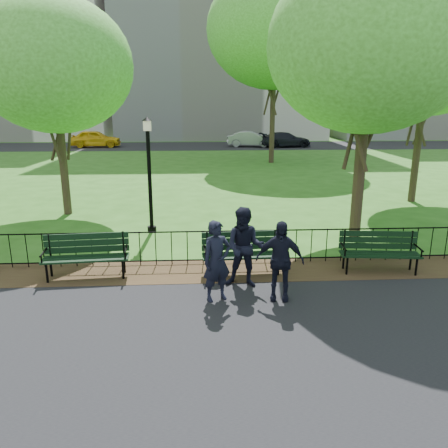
{
  "coord_description": "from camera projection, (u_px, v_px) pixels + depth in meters",
  "views": [
    {
      "loc": [
        -0.67,
        -8.58,
        3.98
      ],
      "look_at": [
        -0.09,
        1.5,
        1.21
      ],
      "focal_mm": 35.0,
      "sensor_mm": 36.0,
      "label": 1
    }
  ],
  "objects": [
    {
      "name": "tree_far_e",
      "position": [
        275.0,
        30.0,
        28.53
      ],
      "size": [
        8.98,
        8.98,
        12.52
      ],
      "color": "#2D2116",
      "rests_on": "ground"
    },
    {
      "name": "iron_fence",
      "position": [
        226.0,
        245.0,
        11.15
      ],
      "size": [
        24.06,
        0.06,
        1.0
      ],
      "color": "black",
      "rests_on": "ground"
    },
    {
      "name": "far_street",
      "position": [
        206.0,
        146.0,
        43.04
      ],
      "size": [
        70.0,
        9.0,
        0.01
      ],
      "primitive_type": "cube",
      "color": "black",
      "rests_on": "ground"
    },
    {
      "name": "ground",
      "position": [
        232.0,
        297.0,
        9.36
      ],
      "size": [
        120.0,
        120.0,
        0.0
      ],
      "primitive_type": "plane",
      "color": "#2B5B17"
    },
    {
      "name": "apartment_west",
      "position": [
        14.0,
        24.0,
        50.9
      ],
      "size": [
        22.0,
        15.0,
        26.0
      ],
      "primitive_type": "cube",
      "color": "silver",
      "rests_on": "ground"
    },
    {
      "name": "tree_near_w",
      "position": [
        54.0,
        65.0,
        15.03
      ],
      "size": [
        5.45,
        5.45,
        7.6
      ],
      "color": "#2D2116",
      "rests_on": "ground"
    },
    {
      "name": "apartment_mid",
      "position": [
        219.0,
        8.0,
        51.69
      ],
      "size": [
        24.0,
        15.0,
        30.0
      ],
      "primitive_type": "cube",
      "color": "beige",
      "rests_on": "ground"
    },
    {
      "name": "person_left",
      "position": [
        217.0,
        261.0,
        8.98
      ],
      "size": [
        0.73,
        0.62,
        1.71
      ],
      "primitive_type": "imported",
      "rotation": [
        0.0,
        0.0,
        0.41
      ],
      "color": "black",
      "rests_on": "asphalt_path"
    },
    {
      "name": "dirt_strip",
      "position": [
        228.0,
        270.0,
        10.8
      ],
      "size": [
        60.0,
        1.6,
        0.01
      ],
      "primitive_type": "cube",
      "color": "#362216",
      "rests_on": "ground"
    },
    {
      "name": "tree_mid_e",
      "position": [
        429.0,
        44.0,
        16.87
      ],
      "size": [
        6.44,
        6.44,
        8.98
      ],
      "color": "#2D2116",
      "rests_on": "ground"
    },
    {
      "name": "lamppost",
      "position": [
        149.0,
        171.0,
        13.65
      ],
      "size": [
        0.33,
        0.33,
        3.62
      ],
      "color": "black",
      "rests_on": "ground"
    },
    {
      "name": "asphalt_path",
      "position": [
        251.0,
        400.0,
        6.08
      ],
      "size": [
        60.0,
        9.2,
        0.01
      ],
      "primitive_type": "cube",
      "color": "black",
      "rests_on": "ground"
    },
    {
      "name": "park_bench_right_a",
      "position": [
        379.0,
        247.0,
        10.63
      ],
      "size": [
        1.94,
        0.77,
        1.07
      ],
      "rotation": [
        0.0,
        0.0,
        -0.1
      ],
      "color": "black",
      "rests_on": "ground"
    },
    {
      "name": "taxi",
      "position": [
        95.0,
        139.0,
        41.47
      ],
      "size": [
        4.81,
        2.12,
        1.61
      ],
      "primitive_type": "imported",
      "rotation": [
        0.0,
        0.0,
        1.62
      ],
      "color": "gold",
      "rests_on": "far_street"
    },
    {
      "name": "sedan_dark",
      "position": [
        285.0,
        140.0,
        41.54
      ],
      "size": [
        5.09,
        2.65,
        1.41
      ],
      "primitive_type": "imported",
      "rotation": [
        0.0,
        0.0,
        1.72
      ],
      "color": "black",
      "rests_on": "far_street"
    },
    {
      "name": "park_bench_main",
      "position": [
        232.0,
        248.0,
        10.41
      ],
      "size": [
        1.95,
        0.7,
        1.09
      ],
      "rotation": [
        0.0,
        0.0,
        0.05
      ],
      "color": "black",
      "rests_on": "ground"
    },
    {
      "name": "park_bench_left_a",
      "position": [
        86.0,
        251.0,
        10.29
      ],
      "size": [
        2.01,
        0.77,
        1.12
      ],
      "rotation": [
        0.0,
        0.0,
        0.08
      ],
      "color": "black",
      "rests_on": "ground"
    },
    {
      "name": "person_right",
      "position": [
        280.0,
        261.0,
        9.02
      ],
      "size": [
        1.06,
        0.6,
        1.7
      ],
      "primitive_type": "imported",
      "rotation": [
        0.0,
        0.0,
        -0.2
      ],
      "color": "black",
      "rests_on": "asphalt_path"
    },
    {
      "name": "person_mid",
      "position": [
        245.0,
        248.0,
        9.65
      ],
      "size": [
        0.97,
        0.66,
        1.82
      ],
      "primitive_type": "imported",
      "rotation": [
        0.0,
        0.0,
        -0.24
      ],
      "color": "black",
      "rests_on": "asphalt_path"
    },
    {
      "name": "tree_near_e",
      "position": [
        370.0,
        45.0,
        12.09
      ],
      "size": [
        5.76,
        5.76,
        8.03
      ],
      "color": "#2D2116",
      "rests_on": "ground"
    },
    {
      "name": "sedan_silver",
      "position": [
        251.0,
        139.0,
        41.87
      ],
      "size": [
        4.73,
        2.38,
        1.49
      ],
      "primitive_type": "imported",
      "rotation": [
        0.0,
        0.0,
        1.39
      ],
      "color": "#94979B",
      "rests_on": "far_street"
    },
    {
      "name": "apartment_east",
      "position": [
        413.0,
        37.0,
        53.8
      ],
      "size": [
        20.0,
        15.0,
        24.0
      ],
      "primitive_type": "cube",
      "color": "silver",
      "rests_on": "ground"
    }
  ]
}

